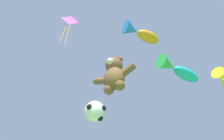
% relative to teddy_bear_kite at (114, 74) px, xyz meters
% --- Properties ---
extents(teddy_bear_kite, '(1.91, 0.84, 1.94)m').
position_rel_teddy_bear_kite_xyz_m(teddy_bear_kite, '(0.00, 0.00, 0.00)').
color(teddy_bear_kite, brown).
extents(soccer_ball_kite, '(0.83, 0.83, 0.77)m').
position_rel_teddy_bear_kite_xyz_m(soccer_ball_kite, '(-0.81, 0.04, -1.55)').
color(soccer_ball_kite, white).
extents(fish_kite_tangerine, '(1.41, 1.68, 0.65)m').
position_rel_teddy_bear_kite_xyz_m(fish_kite_tangerine, '(1.46, -0.37, 1.48)').
color(fish_kite_tangerine, orange).
extents(fish_kite_teal, '(1.72, 2.32, 0.74)m').
position_rel_teddy_bear_kite_xyz_m(fish_kite_teal, '(2.23, 2.03, 1.13)').
color(fish_kite_teal, '#19ADB2').
extents(diamond_kite, '(0.70, 0.74, 2.93)m').
position_rel_teddy_bear_kite_xyz_m(diamond_kite, '(-1.97, -1.34, 3.82)').
color(diamond_kite, '#E53F9E').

